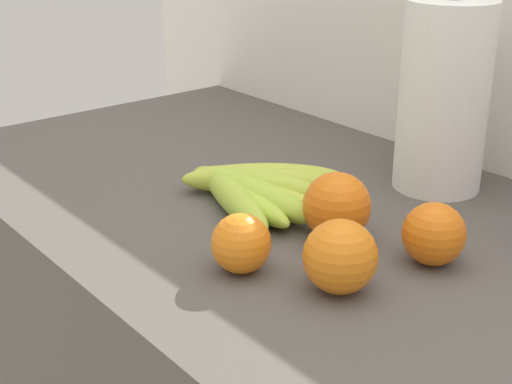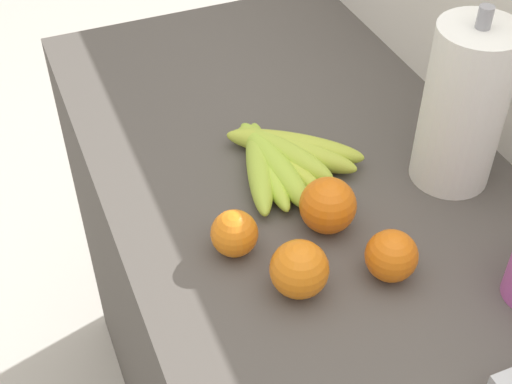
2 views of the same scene
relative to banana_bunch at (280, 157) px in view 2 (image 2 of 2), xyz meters
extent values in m
ellipsoid|color=#AAC93F|center=(0.01, -0.04, 0.00)|extent=(0.21, 0.10, 0.04)
ellipsoid|color=#AED03F|center=(0.01, -0.03, 0.00)|extent=(0.21, 0.05, 0.03)
ellipsoid|color=#AACD3F|center=(0.01, -0.02, 0.00)|extent=(0.22, 0.06, 0.04)
ellipsoid|color=#B8C83F|center=(0.00, 0.00, 0.00)|extent=(0.20, 0.09, 0.03)
ellipsoid|color=#ACC63F|center=(0.00, 0.01, 0.00)|extent=(0.19, 0.12, 0.04)
ellipsoid|color=#B1C43F|center=(-0.01, 0.02, 0.00)|extent=(0.18, 0.17, 0.04)
ellipsoid|color=#B4C53F|center=(-0.01, 0.03, 0.00)|extent=(0.17, 0.20, 0.04)
sphere|color=orange|center=(0.23, -0.08, 0.02)|extent=(0.08, 0.08, 0.08)
sphere|color=orange|center=(0.25, 0.04, 0.01)|extent=(0.07, 0.07, 0.07)
sphere|color=orange|center=(0.14, -0.13, 0.01)|extent=(0.06, 0.06, 0.06)
sphere|color=orange|center=(0.14, 0.01, 0.02)|extent=(0.08, 0.08, 0.08)
cylinder|color=white|center=(0.11, 0.23, 0.10)|extent=(0.12, 0.12, 0.25)
cylinder|color=gray|center=(0.11, 0.23, 0.12)|extent=(0.02, 0.02, 0.28)
camera|label=1|loc=(0.69, -0.56, 0.36)|focal=52.02mm
camera|label=2|loc=(0.76, -0.35, 0.69)|focal=50.41mm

